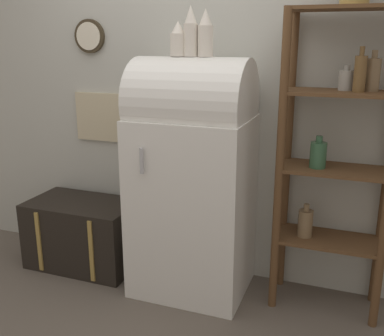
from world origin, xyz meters
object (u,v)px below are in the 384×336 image
object	(u,v)px
suitcase_trunk	(84,233)
vase_left	(178,40)
refrigerator	(192,176)
vase_center	(191,33)
vase_right	(206,34)

from	to	relation	value
suitcase_trunk	vase_left	size ratio (longest dim) A/B	3.86
refrigerator	vase_left	xyz separation A→B (m)	(-0.09, 0.00, 0.85)
suitcase_trunk	vase_center	xyz separation A→B (m)	(0.87, -0.01, 1.44)
vase_right	vase_left	bearing A→B (deg)	-176.37
suitcase_trunk	vase_left	world-z (taller)	vase_left
vase_center	vase_right	xyz separation A→B (m)	(0.09, 0.01, -0.01)
vase_right	vase_center	bearing A→B (deg)	-176.65
suitcase_trunk	vase_center	world-z (taller)	vase_center
vase_center	vase_right	distance (m)	0.09
vase_right	refrigerator	bearing A→B (deg)	-172.24
refrigerator	suitcase_trunk	distance (m)	1.04
vase_left	vase_right	bearing A→B (deg)	3.63
suitcase_trunk	vase_right	bearing A→B (deg)	-0.46
suitcase_trunk	vase_left	bearing A→B (deg)	-1.35
refrigerator	vase_center	bearing A→B (deg)	155.05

